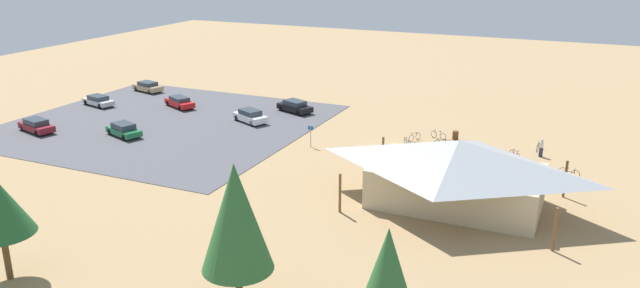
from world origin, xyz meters
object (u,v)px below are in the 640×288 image
Objects in this scene: lot_sign at (311,133)px; bicycle_green_trailside at (539,146)px; trash_bin at (455,135)px; bicycle_silver_back_row at (443,143)px; bicycle_orange_lone_east at (445,149)px; bicycle_yellow_yard_center at (458,162)px; bike_pavilion at (457,168)px; bicycle_blue_by_bin at (491,163)px; car_tan_far_end at (148,87)px; bicycle_black_mid_cluster at (569,173)px; car_black_mid_lot at (295,106)px; car_red_by_curb at (180,102)px; bicycle_green_near_porch at (415,151)px; car_maroon_near_entry at (36,125)px; visitor_near_lot at (541,148)px; bicycle_teal_yard_left at (407,143)px; bicycle_red_lone_west at (387,155)px; car_silver_back_corner at (98,101)px; car_white_end_stall at (250,116)px; bicycle_purple_front_row at (515,154)px; pine_east at (236,217)px; bicycle_silver_yard_right at (438,135)px; bicycle_white_near_sign at (415,137)px; car_green_aisle_side at (124,130)px; pine_far_west at (387,287)px.

bicycle_green_trailside is (-20.52, -8.00, -1.04)m from lot_sign.
bicycle_silver_back_row is (0.64, 2.75, -0.08)m from trash_bin.
bicycle_orange_lone_east is 0.85× the size of bicycle_yellow_yard_center.
bike_pavilion is 10.37× the size of bicycle_blue_by_bin.
trash_bin is 42.45m from car_tan_far_end.
bicycle_black_mid_cluster is 32.19m from car_black_mid_lot.
bicycle_blue_by_bin is 0.31× the size of car_red_by_curb.
car_maroon_near_entry reaches higher than bicycle_green_near_porch.
car_tan_far_end is at bearing -5.77° from trash_bin.
visitor_near_lot reaches higher than bicycle_blue_by_bin.
bicycle_teal_yard_left is 0.87× the size of bicycle_yellow_yard_center.
bicycle_green_near_porch is 0.32× the size of car_maroon_near_entry.
bicycle_orange_lone_east is 33.47m from car_red_by_curb.
lot_sign is at bearing 4.66° from bicycle_blue_by_bin.
bicycle_green_near_porch is 4.10m from bicycle_silver_back_row.
bicycle_blue_by_bin is at bearing -168.20° from bicycle_red_lone_west.
lot_sign is 13.04m from car_black_mid_lot.
car_black_mid_lot reaches higher than bicycle_green_near_porch.
car_silver_back_corner is at bearing 4.76° from bicycle_green_trailside.
bicycle_green_near_porch is 40.50m from car_silver_back_corner.
car_black_mid_lot reaches higher than car_red_by_curb.
car_silver_back_corner is (42.82, -0.12, 0.30)m from bicycle_orange_lone_east.
bicycle_teal_yard_left is 18.34m from car_white_end_stall.
bicycle_green_trailside is 9.83m from bicycle_yellow_yard_center.
bicycle_green_near_porch is at bearing -1.84° from bicycle_blue_by_bin.
bicycle_purple_front_row is 0.81× the size of bicycle_yellow_yard_center.
car_tan_far_end is at bearing -8.96° from bicycle_purple_front_row.
bicycle_yellow_yard_center is 0.91× the size of visitor_near_lot.
bicycle_black_mid_cluster is 9.34m from bicycle_yellow_yard_center.
pine_east is at bearing 83.67° from trash_bin.
car_red_by_curb is (36.87, -15.48, -2.22)m from bike_pavilion.
bicycle_silver_yard_right is 1.10× the size of bicycle_green_near_porch.
bicycle_white_near_sign is 4.39m from bicycle_orange_lone_east.
trash_bin is 0.57× the size of bicycle_white_near_sign.
car_green_aisle_side reaches higher than trash_bin.
pine_far_west is (-5.10, 37.87, 4.48)m from trash_bin.
bicycle_blue_by_bin is (-17.16, -1.40, -1.05)m from lot_sign.
bicycle_teal_yard_left is 38.97m from car_silver_back_corner.
car_white_end_stall is at bearing -146.40° from car_maroon_near_entry.
bicycle_blue_by_bin is 0.86× the size of bicycle_black_mid_cluster.
car_silver_back_corner is at bearing -34.99° from pine_far_west.
trash_bin is 0.52× the size of bicycle_silver_yard_right.
bicycle_green_near_porch is (7.10, -0.23, 0.02)m from bicycle_blue_by_bin.
bicycle_silver_back_row is 0.34× the size of car_white_end_stall.
bike_pavilion is 1.81× the size of pine_east.
bike_pavilion reaches higher than visitor_near_lot.
bicycle_purple_front_row is 3.65m from bicycle_blue_by_bin.
trash_bin is at bearing -159.23° from car_maroon_near_entry.
trash_bin is 0.18× the size of car_maroon_near_entry.
bicycle_white_near_sign is (14.89, -4.53, -0.00)m from bicycle_black_mid_cluster.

